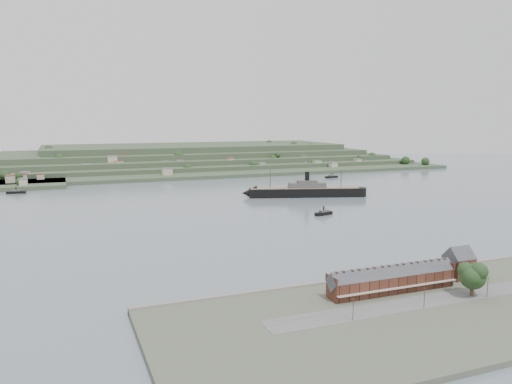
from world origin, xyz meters
name	(u,v)px	position (x,y,z in m)	size (l,w,h in m)	color
ground	(258,217)	(0.00, 0.00, 0.00)	(1400.00, 1400.00, 0.00)	slate
near_shore	(445,307)	(0.00, -186.75, 1.01)	(220.00, 80.00, 2.60)	#4C5142
terrace_row	(392,280)	(-10.00, -168.02, 6.84)	(55.60, 9.80, 11.07)	#402217
gabled_building	(459,264)	(27.50, -164.00, 8.19)	(10.40, 10.18, 14.09)	#402217
far_peninsula	(176,159)	(27.91, 393.10, 11.88)	(760.00, 309.00, 30.00)	#33452E
steamship	(302,191)	(71.69, 73.39, 5.03)	(110.59, 44.56, 27.23)	black
tugboat	(324,213)	(47.73, -9.98, 1.61)	(15.21, 7.56, 6.61)	black
ferry_west	(16,192)	(-169.65, 189.65, 1.52)	(17.33, 7.10, 6.31)	black
ferry_east	(331,177)	(170.47, 190.68, 1.48)	(16.98, 7.46, 6.16)	black
fig_tree	(474,275)	(16.01, -183.99, 10.41)	(12.34, 10.69, 13.78)	#473020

